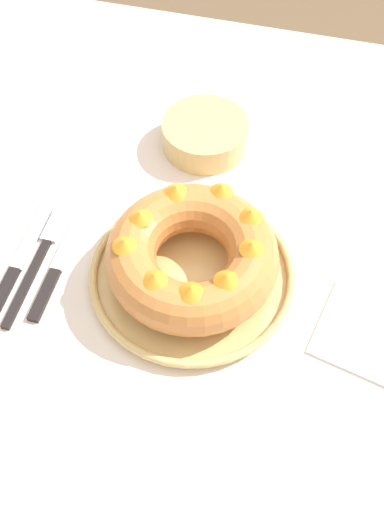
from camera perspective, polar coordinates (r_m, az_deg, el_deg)
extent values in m
plane|color=brown|center=(1.52, 0.63, -17.41)|extent=(8.00, 8.00, 0.00)
cube|color=beige|center=(0.86, 1.07, -3.20)|extent=(1.58, 1.22, 0.03)
cylinder|color=tan|center=(0.84, 0.00, -1.94)|extent=(0.28, 0.28, 0.01)
torus|color=tan|center=(0.84, 0.00, -1.58)|extent=(0.29, 0.29, 0.01)
torus|color=#C67538|center=(0.80, 0.00, 0.00)|extent=(0.23, 0.23, 0.07)
cone|color=orange|center=(0.77, -6.48, 1.23)|extent=(0.05, 0.05, 0.01)
cone|color=orange|center=(0.74, -3.59, -2.08)|extent=(0.04, 0.04, 0.01)
cone|color=orange|center=(0.73, -0.13, -3.27)|extent=(0.04, 0.04, 0.01)
cone|color=orange|center=(0.74, 3.30, -2.14)|extent=(0.04, 0.04, 0.01)
cone|color=orange|center=(0.77, 5.71, 0.93)|extent=(0.04, 0.04, 0.01)
cone|color=orange|center=(0.80, 5.65, 4.02)|extent=(0.04, 0.04, 0.01)
cone|color=orange|center=(0.82, 2.71, 6.44)|extent=(0.04, 0.04, 0.01)
cone|color=orange|center=(0.82, -1.55, 6.36)|extent=(0.05, 0.05, 0.01)
cone|color=orange|center=(0.80, -4.96, 3.86)|extent=(0.04, 0.04, 0.01)
cube|color=black|center=(0.87, -15.43, -2.46)|extent=(0.01, 0.15, 0.01)
cube|color=silver|center=(0.92, -12.94, 2.80)|extent=(0.02, 0.06, 0.01)
cube|color=silver|center=(0.92, -14.87, 2.09)|extent=(0.02, 0.13, 0.00)
cube|color=black|center=(0.85, -13.87, -3.62)|extent=(0.02, 0.08, 0.01)
cube|color=silver|center=(0.90, -11.64, 1.32)|extent=(0.02, 0.10, 0.00)
cylinder|color=tan|center=(1.00, 1.25, 11.52)|extent=(0.14, 0.14, 0.05)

